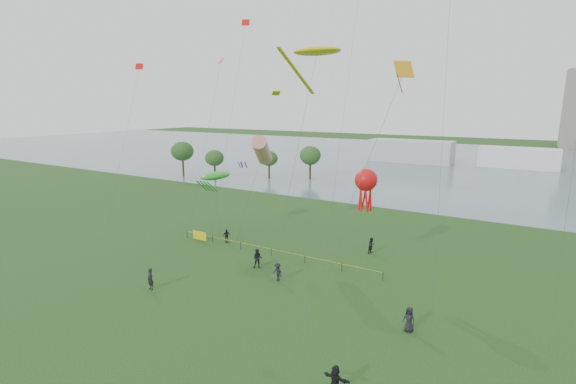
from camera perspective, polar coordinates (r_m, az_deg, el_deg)
The scene contains 19 objects.
ground_plane at distance 31.52m, azimuth -9.94°, elevation -17.69°, with size 400.00×400.00×0.00m, color #163811.
lake at distance 122.77m, azimuth 22.38°, elevation 3.70°, with size 400.00×120.00×0.08m, color slate.
pavilion_left at distance 119.99m, azimuth 16.43°, elevation 5.38°, with size 22.00×8.00×6.00m, color silver.
pavilion_right at distance 119.19m, azimuth 28.97°, elevation 4.10°, with size 18.00×7.00×5.00m, color white.
trees at distance 89.48m, azimuth -5.18°, elevation 5.02°, with size 30.27×16.80×7.65m.
fence at distance 47.32m, azimuth -8.54°, elevation -6.66°, with size 24.07×0.07×1.05m.
spectator_a at distance 40.67m, azimuth -4.16°, elevation -9.06°, with size 0.94×0.73×1.93m, color black.
spectator_b at distance 37.83m, azimuth -1.43°, elevation -10.88°, with size 1.09×0.63×1.69m, color black.
spectator_c at distance 48.39m, azimuth -8.40°, elevation -5.94°, with size 0.92×0.38×1.57m, color black.
spectator_d at distance 31.29m, azimuth 16.22°, elevation -16.37°, with size 0.88×0.57×1.80m, color black.
spectator_e at distance 24.86m, azimuth 6.50°, elevation -24.19°, with size 1.57×0.50×1.70m, color black.
spectator_f at distance 38.03m, azimuth -18.31°, elevation -11.23°, with size 0.68×0.45×1.87m, color black.
spectator_g at distance 45.37m, azimuth 11.37°, elevation -7.18°, with size 0.83×0.65×1.70m, color black.
kite_stingray at distance 46.56m, azimuth 3.89°, elevation 18.60°, with size 5.49×12.26×21.45m.
kite_windsock at distance 46.76m, azimuth -3.59°, elevation 5.68°, with size 4.42×4.99×12.32m.
kite_creature at distance 49.99m, azimuth -9.91°, elevation 2.18°, with size 2.47×4.72×7.69m.
kite_octopus at distance 38.43m, azimuth 10.61°, elevation 1.51°, with size 3.25×4.20×9.82m.
kite_delta at distance 31.45m, azimuth 14.79°, elevation 14.02°, with size 3.02×14.45×18.56m.
small_kites at distance 45.53m, azimuth 1.30°, elevation 21.54°, with size 45.04×15.49×9.61m.
Camera 1 is at (18.43, -20.40, 15.43)m, focal length 26.00 mm.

